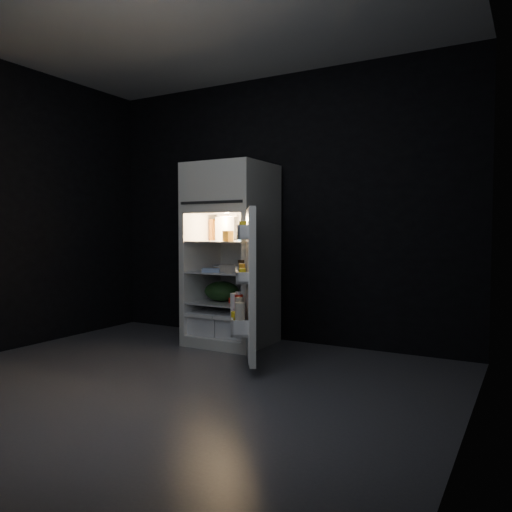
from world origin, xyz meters
The scene contains 20 objects.
floor centered at (0.00, 0.00, 0.00)m, with size 4.00×3.40×0.00m, color #535358.
ceiling centered at (0.00, 0.00, 2.70)m, with size 4.00×3.40×0.00m, color silver.
wall_back centered at (0.00, 1.70, 1.35)m, with size 4.00×0.00×2.70m, color black.
wall_left centered at (-2.00, 0.00, 1.35)m, with size 0.00×3.40×2.70m, color black.
wall_right centered at (2.00, 0.00, 1.35)m, with size 0.00×3.40×2.70m, color black.
refrigerator centered at (-0.31, 1.32, 0.96)m, with size 0.76×0.71×1.78m.
fridge_door centered at (0.26, 0.63, 0.68)m, with size 0.55×0.71×1.22m.
milk_jug centered at (-0.44, 1.37, 1.15)m, with size 0.14×0.14×0.24m, color white.
mayo_jar centered at (-0.20, 1.34, 1.10)m, with size 0.10×0.10×0.14m, color #1C5199.
jam_jar centered at (-0.06, 1.26, 1.09)m, with size 0.10×0.10×0.13m, color black.
amber_bottle centered at (-0.59, 1.39, 1.14)m, with size 0.09×0.09×0.22m, color #C56D1F.
small_carton centered at (-0.19, 1.05, 1.08)m, with size 0.09×0.07×0.10m, color #C27C16.
egg_carton centered at (-0.20, 1.19, 0.76)m, with size 0.29×0.11×0.07m, color gray.
pie centered at (-0.40, 1.37, 0.75)m, with size 0.29×0.29×0.04m, color tan.
flat_package centered at (-0.41, 1.08, 0.75)m, with size 0.17×0.09×0.04m, color #7C96C1.
wrapped_pkg centered at (-0.17, 1.46, 0.75)m, with size 0.12×0.10×0.05m, color beige.
produce_bag centered at (-0.40, 1.25, 0.52)m, with size 0.36×0.30×0.20m, color #193815.
yogurt_tray centered at (-0.13, 1.24, 0.45)m, with size 0.27×0.15×0.05m, color red.
small_can_red centered at (-0.12, 1.45, 0.47)m, with size 0.07×0.07×0.09m, color red.
small_can_silver centered at (-0.04, 1.40, 0.47)m, with size 0.07×0.07×0.09m, color #BBBBC0.
Camera 1 is at (2.32, -2.89, 1.12)m, focal length 35.00 mm.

